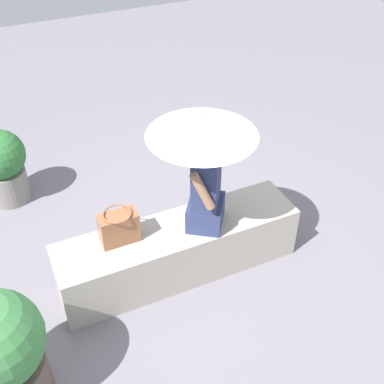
% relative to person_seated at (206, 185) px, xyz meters
% --- Properties ---
extents(ground_plane, '(14.00, 14.00, 0.00)m').
position_rel_person_seated_xyz_m(ground_plane, '(-0.23, 0.03, -0.89)').
color(ground_plane, slate).
extents(stone_bench, '(2.07, 0.50, 0.50)m').
position_rel_person_seated_xyz_m(stone_bench, '(-0.23, 0.03, -0.64)').
color(stone_bench, '#A8A093').
rests_on(stone_bench, ground).
extents(person_seated, '(0.43, 0.50, 0.90)m').
position_rel_person_seated_xyz_m(person_seated, '(0.00, 0.00, 0.00)').
color(person_seated, navy).
rests_on(person_seated, stone_bench).
extents(parasol, '(0.83, 0.83, 1.07)m').
position_rel_person_seated_xyz_m(parasol, '(-0.04, 0.02, 0.56)').
color(parasol, '#B7B7BC').
rests_on(parasol, stone_bench).
extents(handbag_black, '(0.31, 0.23, 0.28)m').
position_rel_person_seated_xyz_m(handbag_black, '(-0.71, 0.09, -0.25)').
color(handbag_black, brown).
rests_on(handbag_black, stone_bench).
extents(planter_far, '(0.50, 0.50, 0.79)m').
position_rel_person_seated_xyz_m(planter_far, '(-1.43, 1.70, -0.46)').
color(planter_far, gray).
rests_on(planter_far, ground).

